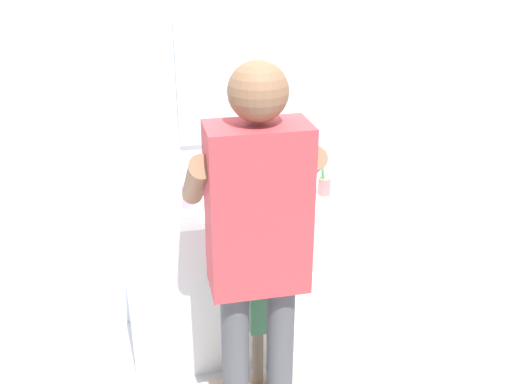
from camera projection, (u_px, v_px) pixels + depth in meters
ground_plane at (262, 370)px, 3.08m from camera, size 14.00×14.00×0.00m
back_wall at (238, 97)px, 3.08m from camera, size 4.40×0.10×2.70m
vanity_cabinet at (250, 272)px, 3.17m from camera, size 1.32×0.54×0.88m
sink_basin at (251, 193)px, 2.95m from camera, size 0.34×0.34×0.11m
faucet at (243, 174)px, 3.12m from camera, size 0.18×0.14×0.18m
toothbrush_cup at (324, 185)px, 3.04m from camera, size 0.07×0.07×0.21m
soap_bottle at (188, 196)px, 2.89m from camera, size 0.06×0.06×0.17m
child_toddler at (267, 308)px, 2.79m from camera, size 0.25×0.25×0.80m
adult_parent at (257, 231)px, 2.31m from camera, size 0.54×0.57×1.75m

